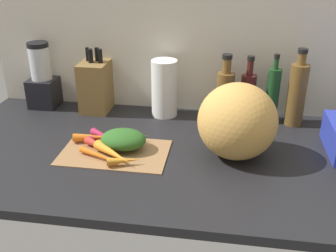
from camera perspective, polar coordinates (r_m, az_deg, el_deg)
The scene contains 23 objects.
ground_plane at distance 136.78cm, azimuth 2.45°, elevation -4.16°, with size 170.00×80.00×3.00cm, color black.
wall_back at distance 161.42cm, azimuth 4.26°, elevation 12.47°, with size 170.00×3.00×60.00cm, color beige.
cutting_board at distance 135.80cm, azimuth -7.62°, elevation -3.69°, with size 35.86×22.68×0.80cm, color #997047.
carrot_0 at distance 137.30cm, azimuth -6.53°, elevation -2.49°, with size 2.57×2.57×15.85cm, color red.
carrot_1 at distance 130.91cm, azimuth -9.57°, elevation -4.28°, with size 2.15×2.15×17.44cm, color orange.
carrot_2 at distance 137.07cm, azimuth -10.04°, elevation -2.67°, with size 3.03×3.03×10.87cm, color red.
carrot_3 at distance 141.37cm, azimuth -8.17°, elevation -1.78°, with size 2.30×2.30×13.37cm, color red.
carrot_4 at distance 139.05cm, azimuth -5.66°, elevation -1.89°, with size 3.29×3.29×14.34cm, color orange.
carrot_5 at distance 126.84cm, azimuth -6.32°, elevation -4.94°, with size 2.74×2.74×10.65cm, color orange.
carrot_6 at distance 142.26cm, azimuth -10.41°, elevation -1.62°, with size 2.98×2.98×15.08cm, color orange.
carrot_7 at distance 142.96cm, azimuth -9.11°, elevation -1.50°, with size 2.43×2.43×12.75cm, color #B2264C.
carrot_8 at distance 136.34cm, azimuth -6.61°, elevation -2.61°, with size 2.95×2.95×13.09cm, color red.
carrot_9 at distance 143.12cm, azimuth -9.17°, elevation -1.39°, with size 2.80×2.80×11.46cm, color #B2264C.
carrot_10 at distance 130.71cm, azimuth -7.94°, elevation -3.85°, with size 3.55×3.55×16.36cm, color orange.
carrot_greens_pile at distance 135.59cm, azimuth -6.38°, elevation -1.91°, with size 15.46×11.89×6.54cm, color #2D6023.
winter_squash at distance 129.22cm, azimuth 9.86°, elevation 0.63°, with size 25.55×23.85×25.20cm, color gold.
knife_block at distance 168.20cm, azimuth -10.19°, elevation 5.75°, with size 11.13×16.45×26.06cm.
blender_appliance at distance 176.47cm, azimuth -17.51°, elevation 6.35°, with size 11.31×11.31×27.53cm.
paper_towel_roll at distance 159.46cm, azimuth -0.52°, elevation 5.42°, with size 10.29×10.29×22.87cm, color white.
bottle_0 at distance 156.18cm, azimuth 8.13°, elevation 4.52°, with size 6.84×6.84×26.67cm.
bottle_1 at distance 158.35cm, azimuth 11.30°, elevation 4.28°, with size 5.88×5.88×25.89cm.
bottle_2 at distance 158.58cm, azimuth 14.70°, elevation 4.36°, with size 5.04×5.04×27.06cm.
bottle_3 at distance 158.17cm, azimuth 17.92°, elevation 4.47°, with size 6.87×6.87×29.77cm.
Camera 1 is at (12.46, -118.39, 65.86)cm, focal length 42.67 mm.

